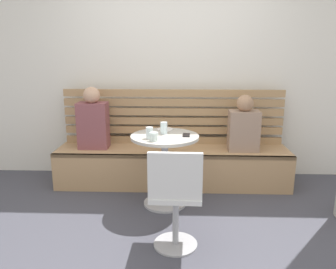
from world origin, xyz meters
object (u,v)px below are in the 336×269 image
(person_adult, at_px, (93,121))
(phone_on_table, at_px, (186,135))
(cup_glass_short, at_px, (154,137))
(plate_small, at_px, (165,129))
(cup_glass_tall, at_px, (164,128))
(booth_bench, at_px, (172,167))
(white_chair, at_px, (175,196))
(cafe_table, at_px, (165,157))
(person_child_left, at_px, (244,126))
(cup_water_clear, at_px, (149,133))

(person_adult, height_order, phone_on_table, person_adult)
(cup_glass_short, xyz_separation_m, phone_on_table, (0.30, 0.21, -0.04))
(plate_small, bearing_deg, cup_glass_tall, -91.24)
(cup_glass_short, height_order, phone_on_table, cup_glass_short)
(cup_glass_short, bearing_deg, booth_bench, 78.14)
(white_chair, distance_m, cup_glass_short, 0.72)
(cup_glass_tall, bearing_deg, plate_small, 88.76)
(cafe_table, height_order, phone_on_table, phone_on_table)
(plate_small, bearing_deg, person_child_left, 17.43)
(person_child_left, bearing_deg, cup_glass_short, -143.24)
(white_chair, height_order, phone_on_table, white_chair)
(booth_bench, relative_size, cup_glass_tall, 22.50)
(booth_bench, xyz_separation_m, cup_glass_short, (-0.16, -0.74, 0.56))
(person_child_left, xyz_separation_m, cup_water_clear, (-1.01, -0.63, 0.07))
(cup_water_clear, bearing_deg, cafe_table, 40.27)
(cafe_table, xyz_separation_m, cup_glass_short, (-0.09, -0.20, 0.26))
(cafe_table, height_order, plate_small, plate_small)
(white_chair, distance_m, cup_glass_tall, 0.95)
(person_adult, distance_m, phone_on_table, 1.21)
(white_chair, relative_size, phone_on_table, 6.07)
(booth_bench, distance_m, person_child_left, 0.95)
(booth_bench, height_order, cup_water_clear, cup_water_clear)
(white_chair, bearing_deg, cup_glass_tall, 98.59)
(plate_small, distance_m, phone_on_table, 0.32)
(cup_glass_tall, bearing_deg, booth_bench, 80.70)
(plate_small, height_order, phone_on_table, plate_small)
(cup_glass_tall, bearing_deg, cup_water_clear, -124.69)
(person_child_left, height_order, cup_water_clear, person_child_left)
(white_chair, relative_size, person_adult, 1.18)
(phone_on_table, bearing_deg, person_child_left, -140.07)
(person_child_left, bearing_deg, person_adult, 178.55)
(cafe_table, height_order, cup_water_clear, cup_water_clear)
(person_adult, bearing_deg, cup_glass_short, -44.79)
(person_adult, height_order, plate_small, person_adult)
(person_adult, relative_size, cup_glass_tall, 5.98)
(booth_bench, height_order, cup_glass_short, cup_glass_short)
(booth_bench, xyz_separation_m, white_chair, (0.06, -1.35, 0.24))
(booth_bench, bearing_deg, phone_on_table, -74.34)
(booth_bench, bearing_deg, person_adult, 178.56)
(cafe_table, distance_m, plate_small, 0.33)
(booth_bench, distance_m, cup_glass_short, 0.94)
(plate_small, bearing_deg, person_adult, 159.37)
(phone_on_table, bearing_deg, cafe_table, 3.44)
(person_adult, height_order, person_child_left, person_adult)
(phone_on_table, bearing_deg, plate_small, -44.27)
(white_chair, height_order, person_adult, person_adult)
(cup_water_clear, relative_size, plate_small, 0.65)
(person_child_left, relative_size, cup_glass_tall, 5.33)
(person_adult, bearing_deg, phone_on_table, -27.30)
(person_adult, distance_m, person_child_left, 1.74)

